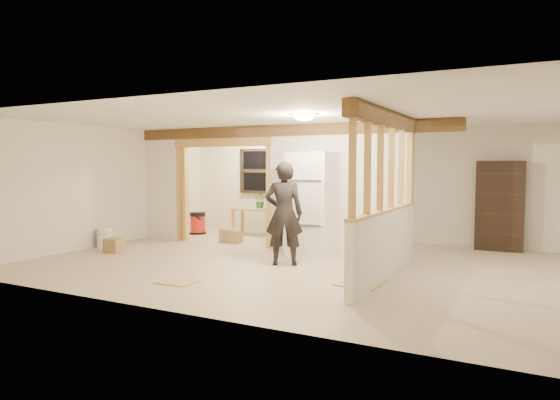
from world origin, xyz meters
The scene contains 28 objects.
floor centered at (0.00, 0.00, -0.01)m, with size 9.00×6.50×0.01m, color #C0AB8F.
ceiling centered at (0.00, 0.00, 2.50)m, with size 9.00×6.50×0.01m, color white.
wall_back centered at (0.00, 3.25, 1.25)m, with size 9.00×0.01×2.50m, color silver.
wall_front centered at (0.00, -3.25, 1.25)m, with size 9.00×0.01×2.50m, color silver.
wall_left centered at (-4.50, 0.00, 1.25)m, with size 0.01×6.50×2.50m, color silver.
partition_left_stub centered at (-4.05, 1.20, 1.25)m, with size 0.90×0.12×2.50m, color white.
partition_center centered at (0.20, 1.20, 1.25)m, with size 2.80×0.12×2.50m, color white.
doorway_frame centered at (-2.40, 1.20, 1.10)m, with size 2.46×0.14×2.20m, color tan.
header_beam_back centered at (-1.00, 1.20, 2.38)m, with size 7.00×0.18×0.22m, color brown.
header_beam_right centered at (1.60, -0.40, 2.38)m, with size 0.18×3.30×0.22m, color brown.
pony_wall centered at (1.60, -0.40, 0.50)m, with size 0.12×3.20×1.00m, color white.
stud_partition centered at (1.60, -0.40, 1.66)m, with size 0.14×3.20×1.32m, color tan.
window_back centered at (-2.60, 3.17, 1.55)m, with size 1.12×0.10×1.10m, color black.
ceiling_dome_main centered at (0.30, -0.50, 2.48)m, with size 0.36×0.36×0.16m, color #FFEABF.
ceiling_dome_util centered at (-2.50, 2.30, 2.48)m, with size 0.32×0.32×0.14m, color #FFEABF.
hanging_bulb centered at (-2.00, 1.60, 2.18)m, with size 0.07×0.07×0.07m, color #FFD88C.
refrigerator centered at (-0.10, 0.75, 0.97)m, with size 0.80×0.78×1.94m, color white.
woman centered at (-0.19, -0.23, 0.88)m, with size 0.64×0.42×1.76m, color #2D2828.
work_table centered at (-2.46, 2.66, 0.33)m, with size 1.04×0.52×0.66m, color tan.
potted_plant centered at (-2.33, 2.71, 0.84)m, with size 0.33×0.29×0.37m, color #2F6E2D.
shop_vac centered at (-3.82, 2.20, 0.27)m, with size 0.42×0.42×0.55m, color #AD2116.
bookshelf centered at (2.95, 3.03, 0.89)m, with size 0.89×0.30×1.78m, color black.
bucket centered at (-4.31, -0.32, 0.19)m, with size 0.30×0.30×0.39m, color white.
box_util_a centered at (-2.28, 1.47, 0.13)m, with size 0.31×0.27×0.27m, color #A88651.
box_util_b centered at (-2.47, 1.51, 0.14)m, with size 0.31×0.31×0.29m, color #A88651.
box_front centered at (-3.71, -0.65, 0.13)m, with size 0.33×0.27×0.27m, color #A88651.
floor_panel_near centered at (1.40, -0.95, 0.01)m, with size 0.61×0.61×0.02m, color tan.
floor_panel_far centered at (-0.98, -2.08, 0.01)m, with size 0.53×0.42×0.02m, color tan.
Camera 1 is at (3.63, -7.70, 1.70)m, focal length 32.00 mm.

